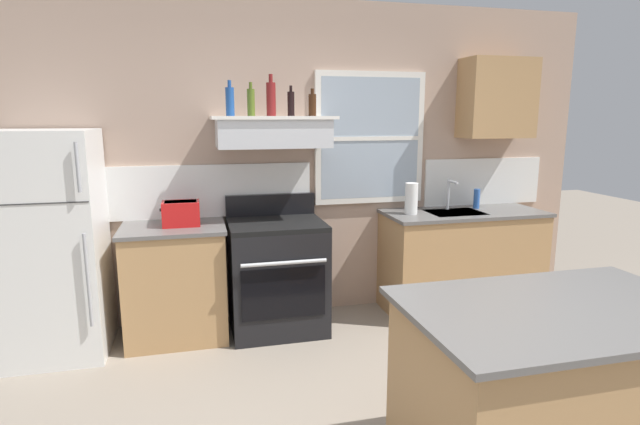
# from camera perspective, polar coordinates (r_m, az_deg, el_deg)

# --- Properties ---
(back_wall) EXTENTS (5.40, 0.11, 2.70)m
(back_wall) POSITION_cam_1_polar(r_m,az_deg,el_deg) (4.40, -2.22, 5.76)
(back_wall) COLOR tan
(back_wall) RESTS_ON ground_plane
(refrigerator) EXTENTS (0.70, 0.72, 1.65)m
(refrigerator) POSITION_cam_1_polar(r_m,az_deg,el_deg) (4.14, -28.14, -3.26)
(refrigerator) COLOR white
(refrigerator) RESTS_ON ground_plane
(counter_left_of_stove) EXTENTS (0.79, 0.63, 0.91)m
(counter_left_of_stove) POSITION_cam_1_polar(r_m,az_deg,el_deg) (4.17, -16.00, -7.56)
(counter_left_of_stove) COLOR tan
(counter_left_of_stove) RESTS_ON ground_plane
(toaster) EXTENTS (0.30, 0.20, 0.19)m
(toaster) POSITION_cam_1_polar(r_m,az_deg,el_deg) (4.03, -15.46, -0.05)
(toaster) COLOR red
(toaster) RESTS_ON counter_left_of_stove
(stove_range) EXTENTS (0.76, 0.69, 1.09)m
(stove_range) POSITION_cam_1_polar(r_m,az_deg,el_deg) (4.17, -4.91, -7.03)
(stove_range) COLOR black
(stove_range) RESTS_ON ground_plane
(range_hood_shelf) EXTENTS (0.96, 0.52, 0.24)m
(range_hood_shelf) POSITION_cam_1_polar(r_m,az_deg,el_deg) (4.07, -5.40, 9.12)
(range_hood_shelf) COLOR silver
(bottle_blue_liqueur) EXTENTS (0.07, 0.07, 0.27)m
(bottle_blue_liqueur) POSITION_cam_1_polar(r_m,az_deg,el_deg) (3.99, -10.17, 12.32)
(bottle_blue_liqueur) COLOR #1E478C
(bottle_blue_liqueur) RESTS_ON range_hood_shelf
(bottle_olive_oil_square) EXTENTS (0.06, 0.06, 0.26)m
(bottle_olive_oil_square) POSITION_cam_1_polar(r_m,az_deg,el_deg) (4.05, -7.83, 12.32)
(bottle_olive_oil_square) COLOR #4C601E
(bottle_olive_oil_square) RESTS_ON range_hood_shelf
(bottle_red_label_wine) EXTENTS (0.07, 0.07, 0.32)m
(bottle_red_label_wine) POSITION_cam_1_polar(r_m,az_deg,el_deg) (4.08, -5.57, 12.73)
(bottle_red_label_wine) COLOR maroon
(bottle_red_label_wine) RESTS_ON range_hood_shelf
(bottle_balsamic_dark) EXTENTS (0.06, 0.06, 0.24)m
(bottle_balsamic_dark) POSITION_cam_1_polar(r_m,az_deg,el_deg) (4.11, -3.31, 12.25)
(bottle_balsamic_dark) COLOR black
(bottle_balsamic_dark) RESTS_ON range_hood_shelf
(bottle_brown_stout) EXTENTS (0.06, 0.06, 0.21)m
(bottle_brown_stout) POSITION_cam_1_polar(r_m,az_deg,el_deg) (4.11, -0.87, 12.13)
(bottle_brown_stout) COLOR #381E0F
(bottle_brown_stout) RESTS_ON range_hood_shelf
(counter_right_with_sink) EXTENTS (1.43, 0.63, 0.91)m
(counter_right_with_sink) POSITION_cam_1_polar(r_m,az_deg,el_deg) (4.77, 15.71, -5.21)
(counter_right_with_sink) COLOR tan
(counter_right_with_sink) RESTS_ON ground_plane
(sink_faucet) EXTENTS (0.03, 0.17, 0.28)m
(sink_faucet) POSITION_cam_1_polar(r_m,az_deg,el_deg) (4.67, 14.46, 2.41)
(sink_faucet) COLOR silver
(sink_faucet) RESTS_ON counter_right_with_sink
(paper_towel_roll) EXTENTS (0.11, 0.11, 0.27)m
(paper_towel_roll) POSITION_cam_1_polar(r_m,az_deg,el_deg) (4.41, 10.31, 1.57)
(paper_towel_roll) COLOR white
(paper_towel_roll) RESTS_ON counter_right_with_sink
(dish_soap_bottle) EXTENTS (0.06, 0.06, 0.18)m
(dish_soap_bottle) POSITION_cam_1_polar(r_m,az_deg,el_deg) (4.82, 17.32, 1.50)
(dish_soap_bottle) COLOR blue
(dish_soap_bottle) RESTS_ON counter_right_with_sink
(kitchen_island) EXTENTS (1.40, 0.90, 0.91)m
(kitchen_island) POSITION_cam_1_polar(r_m,az_deg,el_deg) (2.72, 24.89, -18.54)
(kitchen_island) COLOR tan
(kitchen_island) RESTS_ON ground_plane
(upper_cabinet_right) EXTENTS (0.64, 0.32, 0.70)m
(upper_cabinet_right) POSITION_cam_1_polar(r_m,az_deg,el_deg) (4.89, 19.43, 12.10)
(upper_cabinet_right) COLOR tan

